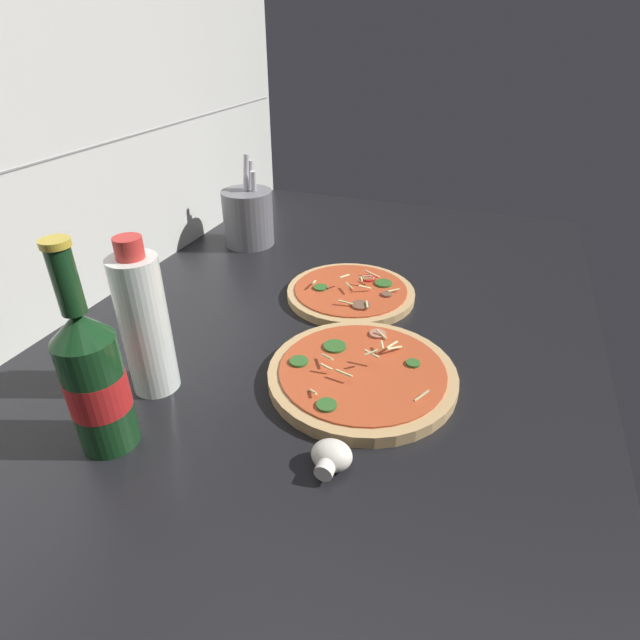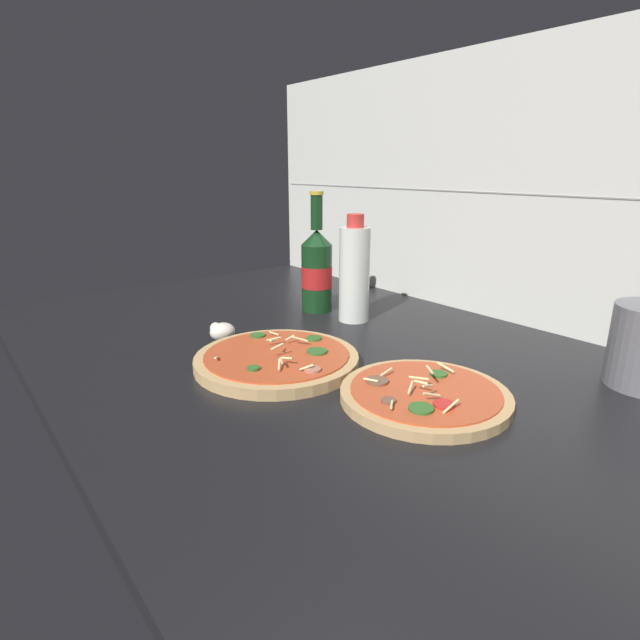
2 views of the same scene
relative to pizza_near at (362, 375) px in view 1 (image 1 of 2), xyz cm
name	(u,v)px [view 1 (image 1 of 2)]	position (x,y,z in cm)	size (l,w,h in cm)	color
counter_slab	(317,354)	(5.95, 9.45, -2.33)	(160.00, 90.00, 2.50)	black
tile_backsplash	(58,156)	(5.95, 54.95, 26.42)	(160.00, 1.13, 60.00)	silver
pizza_near	(362,375)	(0.00, 0.00, 0.00)	(28.27, 28.27, 5.46)	tan
pizza_far	(349,292)	(24.84, 9.70, -0.16)	(24.87, 24.87, 4.71)	tan
beer_bottle	(94,379)	(-23.24, 26.81, 8.89)	(7.25, 7.25, 27.68)	#143819
oil_bottle	(145,324)	(-11.65, 28.18, 9.68)	(6.67, 6.67, 23.41)	silver
mushroom_left	(331,457)	(-17.77, -1.26, 0.70)	(5.35, 5.09, 3.56)	white
utensil_crock	(248,217)	(42.73, 40.62, 5.57)	(11.83, 11.83, 21.11)	slate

